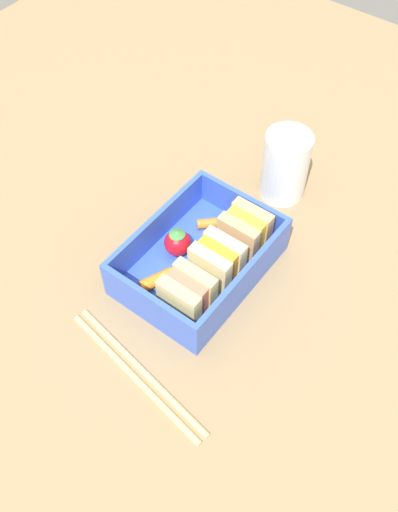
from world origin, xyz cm
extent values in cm
cube|color=#8F7551|center=(0.00, 0.00, -1.00)|extent=(120.00, 120.00, 2.00)
cube|color=blue|center=(0.00, 0.00, 0.60)|extent=(17.52, 12.68, 1.20)
cube|color=blue|center=(0.00, 6.04, 3.25)|extent=(17.52, 0.60, 4.09)
cube|color=blue|center=(0.00, -6.04, 3.25)|extent=(17.52, 0.60, 4.09)
cube|color=blue|center=(-8.46, 0.00, 3.25)|extent=(0.60, 11.48, 4.09)
cube|color=blue|center=(8.46, 0.00, 3.25)|extent=(0.60, 11.48, 4.09)
cube|color=tan|center=(-6.61, 2.45, 3.68)|extent=(1.36, 4.89, 4.96)
cube|color=yellow|center=(-5.24, 2.45, 3.68)|extent=(1.36, 4.50, 4.56)
cube|color=tan|center=(-3.88, 2.45, 3.68)|extent=(1.36, 4.89, 4.96)
cube|color=beige|center=(-1.36, 2.45, 3.68)|extent=(1.36, 4.89, 4.96)
cube|color=orange|center=(0.00, 2.45, 3.68)|extent=(1.36, 4.50, 4.56)
cube|color=beige|center=(1.36, 2.45, 3.68)|extent=(1.36, 4.89, 4.96)
cube|color=#D9C37B|center=(3.88, 2.45, 3.68)|extent=(1.36, 4.89, 4.96)
cube|color=#D87259|center=(5.24, 2.45, 3.68)|extent=(1.36, 4.50, 4.56)
cube|color=#D9C37B|center=(6.61, 2.45, 3.68)|extent=(1.36, 4.89, 4.96)
cylinder|color=orange|center=(-5.41, -2.07, 1.77)|extent=(3.40, 3.42, 1.15)
sphere|color=red|center=(-0.14, -3.02, 2.73)|extent=(3.05, 3.05, 3.05)
cone|color=#438841|center=(-0.14, -3.02, 4.55)|extent=(1.83, 1.83, 0.60)
cylinder|color=orange|center=(4.87, -2.10, 1.88)|extent=(4.09, 2.76, 1.37)
cylinder|color=tan|center=(13.35, 2.85, 0.35)|extent=(3.58, 18.90, 0.70)
cylinder|color=tan|center=(14.38, 2.69, 0.35)|extent=(3.58, 18.90, 0.70)
cylinder|color=white|center=(-16.06, 0.89, 4.49)|extent=(5.64, 5.64, 8.99)
camera|label=1|loc=(29.96, 22.66, 53.00)|focal=40.00mm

